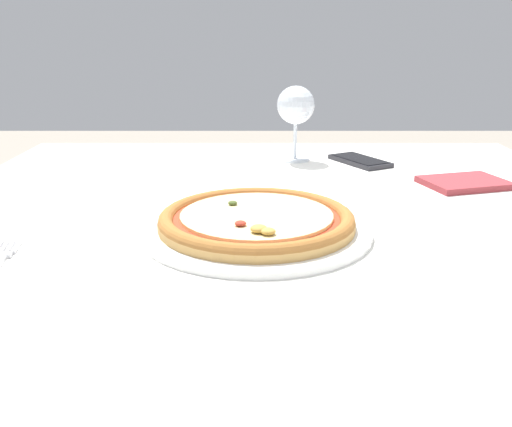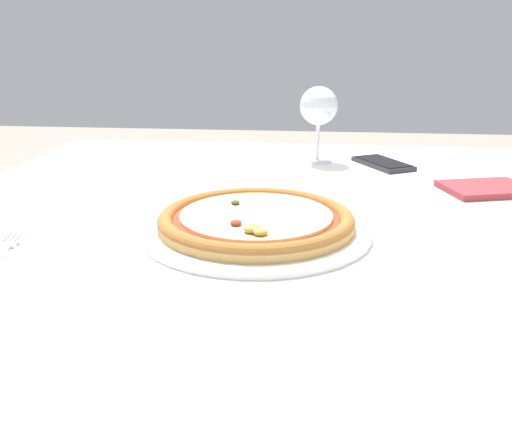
{
  "view_description": "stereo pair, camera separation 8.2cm",
  "coord_description": "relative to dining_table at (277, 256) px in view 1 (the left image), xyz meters",
  "views": [
    {
      "loc": [
        -0.04,
        -0.89,
        1.0
      ],
      "look_at": [
        -0.03,
        -0.11,
        0.75
      ],
      "focal_mm": 40.0,
      "sensor_mm": 36.0,
      "label": 1
    },
    {
      "loc": [
        0.05,
        -0.89,
        1.0
      ],
      "look_at": [
        -0.03,
        -0.11,
        0.75
      ],
      "focal_mm": 40.0,
      "sensor_mm": 36.0,
      "label": 2
    }
  ],
  "objects": [
    {
      "name": "cell_phone",
      "position": [
        0.19,
        0.35,
        0.09
      ],
      "size": [
        0.13,
        0.16,
        0.01
      ],
      "color": "#232328",
      "rests_on": "dining_table"
    },
    {
      "name": "pizza_plate",
      "position": [
        -0.03,
        -0.11,
        0.1
      ],
      "size": [
        0.33,
        0.33,
        0.04
      ],
      "color": "white",
      "rests_on": "dining_table"
    },
    {
      "name": "napkin_folded",
      "position": [
        0.36,
        0.15,
        0.09
      ],
      "size": [
        0.17,
        0.15,
        0.01
      ],
      "color": "#933338",
      "rests_on": "dining_table"
    },
    {
      "name": "dining_table",
      "position": [
        0.0,
        0.0,
        0.0
      ],
      "size": [
        1.19,
        1.16,
        0.72
      ],
      "color": "brown",
      "rests_on": "ground_plane"
    },
    {
      "name": "wine_glass_far_left",
      "position": [
        0.05,
        0.38,
        0.2
      ],
      "size": [
        0.08,
        0.08,
        0.17
      ],
      "color": "silver",
      "rests_on": "dining_table"
    }
  ]
}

